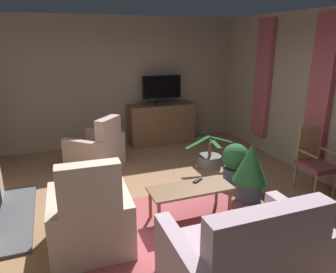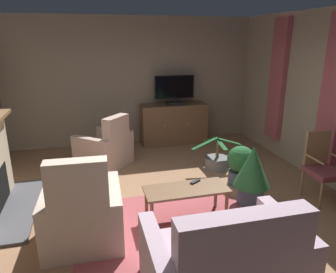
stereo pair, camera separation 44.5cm
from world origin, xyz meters
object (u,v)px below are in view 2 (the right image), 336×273
(sofa_floral, at_px, (226,263))
(armchair_angled_to_table, at_px, (106,149))
(side_chair_tucked_against_wall, at_px, (322,166))
(potted_plant_small_fern_corner, at_px, (217,161))
(television, at_px, (174,89))
(tv_remote, at_px, (195,182))
(potted_plant_leafy_by_curtain, at_px, (252,172))
(armchair_in_far_corner, at_px, (83,216))
(coffee_table, at_px, (186,192))
(tv_cabinet, at_px, (174,125))
(potted_plant_tall_palm_by_window, at_px, (241,164))

(sofa_floral, relative_size, armchair_angled_to_table, 1.26)
(side_chair_tucked_against_wall, distance_m, potted_plant_small_fern_corner, 1.82)
(armchair_angled_to_table, distance_m, potted_plant_small_fern_corner, 2.09)
(television, relative_size, tv_remote, 5.17)
(sofa_floral, bearing_deg, armchair_angled_to_table, 103.97)
(tv_remote, distance_m, side_chair_tucked_against_wall, 1.94)
(television, bearing_deg, sofa_floral, -99.35)
(television, height_order, side_chair_tucked_against_wall, television)
(armchair_angled_to_table, height_order, potted_plant_leafy_by_curtain, armchair_angled_to_table)
(tv_remote, relative_size, armchair_in_far_corner, 0.15)
(coffee_table, bearing_deg, tv_remote, 39.54)
(tv_cabinet, xyz_separation_m, armchair_angled_to_table, (-1.60, -1.01, -0.11))
(sofa_floral, bearing_deg, tv_cabinet, 80.76)
(armchair_angled_to_table, xyz_separation_m, armchair_in_far_corner, (-0.41, -2.34, 0.03))
(potted_plant_small_fern_corner, relative_size, potted_plant_leafy_by_curtain, 1.06)
(coffee_table, bearing_deg, potted_plant_leafy_by_curtain, 8.34)
(television, distance_m, armchair_angled_to_table, 2.08)
(potted_plant_tall_palm_by_window, height_order, potted_plant_small_fern_corner, potted_plant_tall_palm_by_window)
(tv_remote, height_order, armchair_in_far_corner, armchair_in_far_corner)
(tv_cabinet, bearing_deg, coffee_table, -102.40)
(television, relative_size, potted_plant_tall_palm_by_window, 1.35)
(tv_remote, relative_size, potted_plant_small_fern_corner, 0.18)
(tv_cabinet, relative_size, tv_remote, 8.69)
(armchair_angled_to_table, distance_m, potted_plant_tall_palm_by_window, 2.49)
(tv_remote, distance_m, armchair_angled_to_table, 2.28)
(coffee_table, distance_m, armchair_angled_to_table, 2.33)
(potted_plant_tall_palm_by_window, bearing_deg, armchair_in_far_corner, -158.34)
(tv_cabinet, xyz_separation_m, coffee_table, (-0.69, -3.16, -0.04))
(side_chair_tucked_against_wall, bearing_deg, television, 114.80)
(sofa_floral, distance_m, armchair_in_far_corner, 1.72)
(potted_plant_tall_palm_by_window, bearing_deg, side_chair_tucked_against_wall, -39.50)
(sofa_floral, xyz_separation_m, potted_plant_leafy_by_curtain, (1.06, 1.48, 0.16))
(armchair_angled_to_table, xyz_separation_m, side_chair_tucked_against_wall, (3.01, -2.09, 0.20))
(armchair_in_far_corner, height_order, potted_plant_leafy_by_curtain, armchair_in_far_corner)
(coffee_table, xyz_separation_m, side_chair_tucked_against_wall, (2.10, 0.06, 0.13))
(sofa_floral, height_order, potted_plant_small_fern_corner, sofa_floral)
(coffee_table, bearing_deg, armchair_angled_to_table, 112.78)
(television, bearing_deg, tv_remote, -100.03)
(side_chair_tucked_against_wall, distance_m, potted_plant_leafy_by_curtain, 1.08)
(coffee_table, relative_size, potted_plant_leafy_by_curtain, 1.24)
(tv_remote, bearing_deg, armchair_angled_to_table, -94.45)
(television, bearing_deg, potted_plant_tall_palm_by_window, -77.80)
(potted_plant_tall_palm_by_window, distance_m, potted_plant_small_fern_corner, 0.73)
(tv_cabinet, distance_m, potted_plant_small_fern_corner, 1.73)
(sofa_floral, bearing_deg, side_chair_tucked_against_wall, 33.03)
(television, distance_m, tv_remote, 3.11)
(tv_remote, relative_size, potted_plant_tall_palm_by_window, 0.26)
(television, bearing_deg, armchair_in_far_corner, -121.38)
(coffee_table, distance_m, armchair_in_far_corner, 1.33)
(armchair_angled_to_table, relative_size, potted_plant_small_fern_corner, 1.22)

